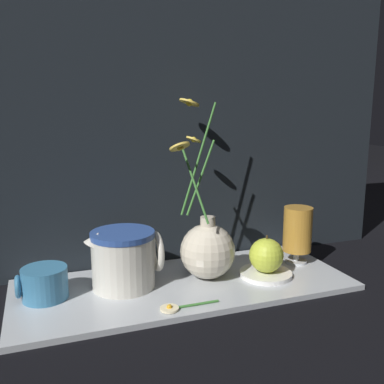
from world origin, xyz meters
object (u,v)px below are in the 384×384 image
at_px(yellow_mug, 44,283).
at_px(tea_glass, 298,230).
at_px(ceramic_pitcher, 124,257).
at_px(vase_with_flowers, 207,248).
at_px(orange_fruit, 266,255).

relative_size(yellow_mug, tea_glass, 0.72).
xyz_separation_m(yellow_mug, ceramic_pitcher, (0.16, 0.00, 0.03)).
bearing_deg(vase_with_flowers, orange_fruit, -16.65).
xyz_separation_m(vase_with_flowers, orange_fruit, (0.13, -0.04, -0.02)).
bearing_deg(ceramic_pitcher, vase_with_flowers, -4.31).
xyz_separation_m(vase_with_flowers, ceramic_pitcher, (-0.18, 0.01, -0.00)).
bearing_deg(orange_fruit, vase_with_flowers, 163.35).
distance_m(vase_with_flowers, orange_fruit, 0.13).
height_order(ceramic_pitcher, orange_fruit, ceramic_pitcher).
bearing_deg(tea_glass, yellow_mug, -179.90).
bearing_deg(ceramic_pitcher, tea_glass, -0.37).
height_order(vase_with_flowers, tea_glass, vase_with_flowers).
bearing_deg(yellow_mug, ceramic_pitcher, 1.30).
height_order(yellow_mug, tea_glass, tea_glass).
bearing_deg(yellow_mug, tea_glass, 0.10).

